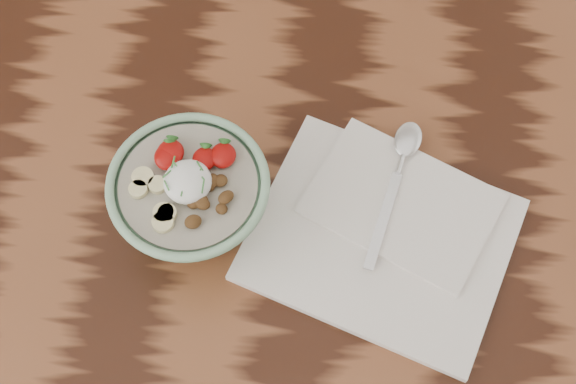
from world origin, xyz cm
name	(u,v)px	position (x,y,z in cm)	size (l,w,h in cm)	color
table	(143,277)	(0.00, 0.00, 65.70)	(160.00, 90.00, 75.00)	black
breakfast_bowl	(191,198)	(7.23, 4.43, 81.01)	(17.58, 17.58, 11.89)	#86B58F
napkin	(385,232)	(29.17, 4.59, 75.73)	(34.36, 30.95, 1.75)	white
spoon	(402,159)	(30.65, 13.47, 77.18)	(6.75, 19.75, 1.04)	silver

